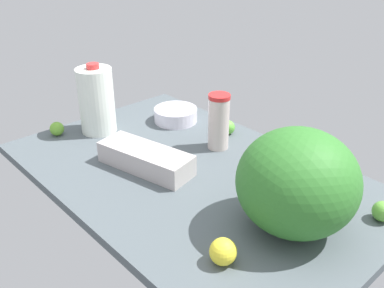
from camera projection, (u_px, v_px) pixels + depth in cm
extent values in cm
cube|color=#4E575D|center=(192.00, 176.00, 135.23)|extent=(120.00, 76.00, 3.00)
cylinder|color=beige|center=(219.00, 123.00, 145.51)|extent=(7.20, 7.20, 18.16)
cylinder|color=red|center=(219.00, 97.00, 141.02)|extent=(7.41, 7.41, 1.40)
cylinder|color=white|center=(96.00, 101.00, 156.10)|extent=(12.96, 12.96, 24.20)
cylinder|color=red|center=(93.00, 66.00, 150.14)|extent=(4.53, 4.53, 1.80)
ellipsoid|color=#31772B|center=(297.00, 182.00, 104.30)|extent=(30.27, 30.27, 26.93)
cube|color=#BAB1B0|center=(146.00, 159.00, 135.26)|extent=(33.21, 17.81, 6.89)
cylinder|color=silver|center=(176.00, 115.00, 168.18)|extent=(16.86, 16.86, 5.37)
sphere|color=yellow|center=(223.00, 252.00, 97.24)|extent=(6.43, 6.43, 6.43)
sphere|color=#63AA3D|center=(383.00, 211.00, 111.67)|extent=(5.46, 5.46, 5.46)
sphere|color=#69AC33|center=(57.00, 129.00, 157.03)|extent=(5.15, 5.15, 5.15)
sphere|color=#5DB43C|center=(228.00, 127.00, 158.04)|extent=(5.22, 5.22, 5.22)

